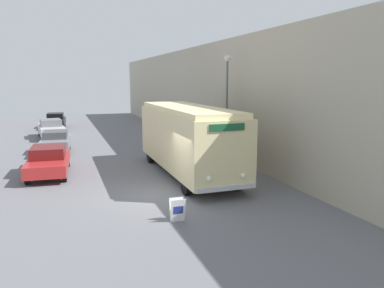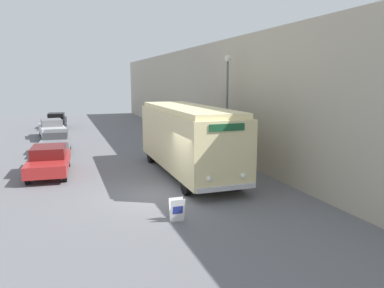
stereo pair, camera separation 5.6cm
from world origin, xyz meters
name	(u,v)px [view 1 (the left image)]	position (x,y,z in m)	size (l,w,h in m)	color
ground_plane	(160,196)	(0.00, 0.00, 0.00)	(80.00, 80.00, 0.00)	slate
building_wall_right	(208,97)	(6.14, 10.00, 3.62)	(0.30, 60.00, 7.25)	#B2A893
vintage_bus	(188,137)	(2.30, 3.19, 1.93)	(2.69, 9.60, 3.48)	black
sign_board	(177,210)	(-0.14, -2.91, 0.39)	(0.51, 0.31, 0.81)	gray
streetlamp	(227,94)	(5.12, 4.64, 4.01)	(0.36, 0.36, 6.15)	#595E60
parked_car_near	(49,160)	(-4.44, 5.47, 0.74)	(2.20, 4.82, 1.45)	black
parked_car_mid	(56,142)	(-4.14, 11.40, 0.76)	(2.00, 4.19, 1.46)	black
parked_car_far	(51,128)	(-4.53, 18.54, 0.79)	(2.33, 4.94, 1.55)	black
parked_car_distant	(56,121)	(-4.23, 25.47, 0.75)	(2.05, 4.33, 1.49)	black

